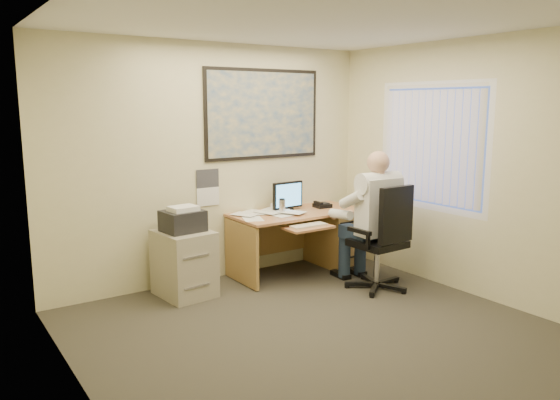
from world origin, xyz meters
TOP-DOWN VIEW (x-y plane):
  - room_shell at (0.00, 0.00)m, footprint 4.00×4.50m
  - desk at (1.23, 1.90)m, footprint 1.60×0.97m
  - world_map at (0.65, 2.23)m, footprint 1.56×0.03m
  - wall_calendar at (-0.10, 2.24)m, footprint 0.28×0.01m
  - window_blinds at (1.97, 0.80)m, footprint 0.06×1.40m
  - filing_cabinet at (-0.58, 1.88)m, footprint 0.56×0.65m
  - office_chair at (1.29, 0.85)m, footprint 0.72×0.72m
  - person at (1.29, 0.93)m, footprint 0.71×0.96m

SIDE VIEW (x-z plane):
  - office_chair at x=1.29m, z-range -0.24..0.93m
  - filing_cabinet at x=-0.58m, z-range -0.07..0.90m
  - desk at x=1.23m, z-range -0.10..0.98m
  - person at x=1.29m, z-range 0.00..1.52m
  - wall_calendar at x=-0.10m, z-range 0.87..1.29m
  - room_shell at x=0.00m, z-range 0.00..2.70m
  - window_blinds at x=1.97m, z-range 0.90..2.20m
  - world_map at x=0.65m, z-range 1.37..2.43m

